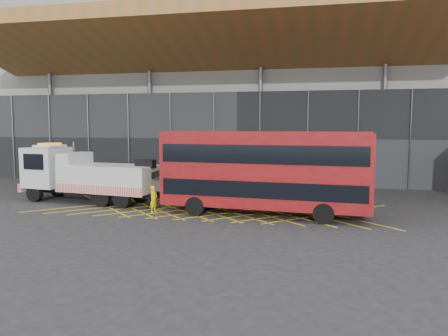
# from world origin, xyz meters

# --- Properties ---
(ground_plane) EXTENTS (120.00, 120.00, 0.00)m
(ground_plane) POSITION_xyz_m (0.00, 0.00, 0.00)
(ground_plane) COLOR #252527
(road_markings) EXTENTS (21.56, 7.16, 0.01)m
(road_markings) POSITION_xyz_m (2.40, 0.00, 0.01)
(road_markings) COLOR yellow
(road_markings) RESTS_ON ground_plane
(construction_building) EXTENTS (55.00, 23.97, 18.00)m
(construction_building) POSITION_xyz_m (1.92, 18.40, 8.98)
(construction_building) COLOR gray
(construction_building) RESTS_ON ground_plane
(recovery_truck) EXTENTS (11.50, 4.17, 3.99)m
(recovery_truck) POSITION_xyz_m (-6.29, 0.57, 1.84)
(recovery_truck) COLOR black
(recovery_truck) RESTS_ON ground_plane
(bus_towed) EXTENTS (11.97, 3.76, 4.79)m
(bus_towed) POSITION_xyz_m (5.94, -1.29, 2.66)
(bus_towed) COLOR maroon
(bus_towed) RESTS_ON ground_plane
(worker) EXTENTS (0.52, 0.66, 1.57)m
(worker) POSITION_xyz_m (-0.55, -1.74, 0.79)
(worker) COLOR yellow
(worker) RESTS_ON ground_plane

